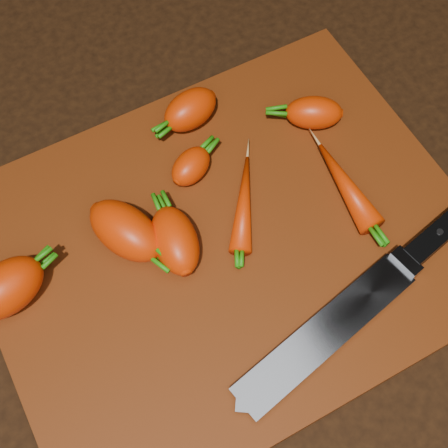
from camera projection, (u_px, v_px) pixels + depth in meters
name	position (u px, v px, depth m)	size (l,w,h in m)	color
ground	(228.00, 246.00, 0.67)	(2.00, 2.00, 0.01)	black
cutting_board	(228.00, 242.00, 0.66)	(0.50, 0.40, 0.01)	#4E1E07
carrot_0	(7.00, 288.00, 0.60)	(0.08, 0.05, 0.05)	#F03200
carrot_1	(126.00, 231.00, 0.63)	(0.09, 0.05, 0.05)	#F03200
carrot_2	(175.00, 240.00, 0.63)	(0.08, 0.05, 0.05)	#F03200
carrot_3	(190.00, 110.00, 0.70)	(0.07, 0.04, 0.04)	#F03200
carrot_4	(191.00, 166.00, 0.67)	(0.05, 0.03, 0.03)	#F03200
carrot_5	(314.00, 113.00, 0.70)	(0.06, 0.04, 0.04)	#F03200
carrot_6	(244.00, 203.00, 0.66)	(0.11, 0.02, 0.02)	#F03200
carrot_7	(345.00, 185.00, 0.67)	(0.11, 0.03, 0.03)	#F03200
knife	(341.00, 319.00, 0.61)	(0.35, 0.10, 0.02)	gray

